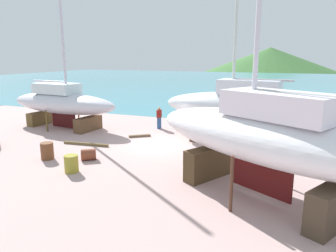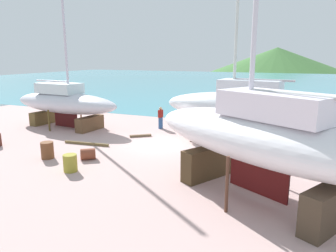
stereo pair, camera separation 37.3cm
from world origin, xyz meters
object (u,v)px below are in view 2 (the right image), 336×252
worker (161,117)px  sailboat_far_slipway (261,137)px  sailboat_large_starboard (64,102)px  barrel_rust_mid (47,150)px  sailboat_small_center (242,106)px  barrel_tar_black (70,163)px  barrel_rust_near (88,154)px

worker → sailboat_far_slipway: bearing=132.3°
sailboat_large_starboard → sailboat_far_slipway: bearing=-19.2°
sailboat_large_starboard → barrel_rust_mid: 7.97m
sailboat_small_center → sailboat_large_starboard: bearing=8.5°
sailboat_large_starboard → barrel_tar_black: sailboat_large_starboard is taller
worker → barrel_rust_mid: worker is taller
sailboat_large_starboard → sailboat_far_slipway: 16.96m
worker → barrel_tar_black: worker is taller
sailboat_far_slipway → barrel_rust_near: bearing=20.5°
sailboat_far_slipway → barrel_rust_near: sailboat_far_slipway is taller
barrel_rust_near → barrel_rust_mid: bearing=-161.6°
barrel_rust_near → barrel_tar_black: bearing=-79.4°
sailboat_far_slipway → worker: bearing=-19.6°
sailboat_far_slipway → sailboat_small_center: bearing=-45.8°
worker → barrel_rust_mid: size_ratio=1.84×
sailboat_large_starboard → barrel_tar_black: (6.82, -7.58, -1.52)m
worker → barrel_rust_near: worker is taller
barrel_tar_black → barrel_rust_mid: size_ratio=0.92×
sailboat_far_slipway → barrel_tar_black: size_ratio=22.38×
barrel_tar_black → sailboat_large_starboard: bearing=132.0°
barrel_tar_black → barrel_rust_mid: (-2.44, 1.09, 0.04)m
barrel_rust_mid → barrel_rust_near: bearing=18.4°
barrel_rust_near → worker: bearing=86.4°
barrel_rust_near → barrel_rust_mid: 2.23m
worker → barrel_rust_mid: 9.25m
barrel_rust_near → barrel_tar_black: (0.33, -1.79, 0.12)m
sailboat_small_center → sailboat_far_slipway: size_ratio=0.97×
barrel_rust_mid → sailboat_large_starboard: bearing=124.0°
barrel_tar_black → barrel_rust_mid: 2.67m
sailboat_far_slipway → barrel_rust_mid: 11.20m
sailboat_small_center → barrel_tar_black: 10.58m
barrel_rust_near → barrel_rust_mid: (-2.11, -0.70, 0.16)m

